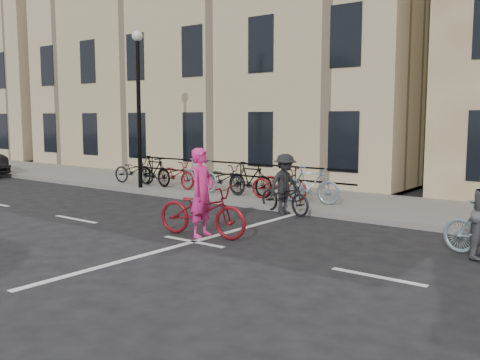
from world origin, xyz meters
The scene contains 8 objects.
ground centered at (0.00, 0.00, 0.00)m, with size 120.00×120.00×0.00m, color black.
sidewalk centered at (-4.00, 6.00, 0.07)m, with size 46.00×4.00×0.15m, color slate.
building_west centered at (-9.00, 13.00, 5.15)m, with size 20.00×10.00×10.00m, color tan.
building_far centered at (-26.00, 13.00, 4.65)m, with size 12.00×10.00×9.00m, color tan.
lamp_post centered at (-6.50, 4.40, 3.49)m, with size 0.36×0.36×5.28m.
parked_bikes centered at (-3.87, 5.04, 0.65)m, with size 9.35×1.23×1.05m.
cyclist_pink centered at (-0.20, 0.49, 0.66)m, with size 2.23×1.07×1.91m.
cyclist_dark centered at (-0.29, 3.90, 0.63)m, with size 1.89×1.15×1.60m.
Camera 1 is at (7.32, -7.96, 2.55)m, focal length 40.00 mm.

